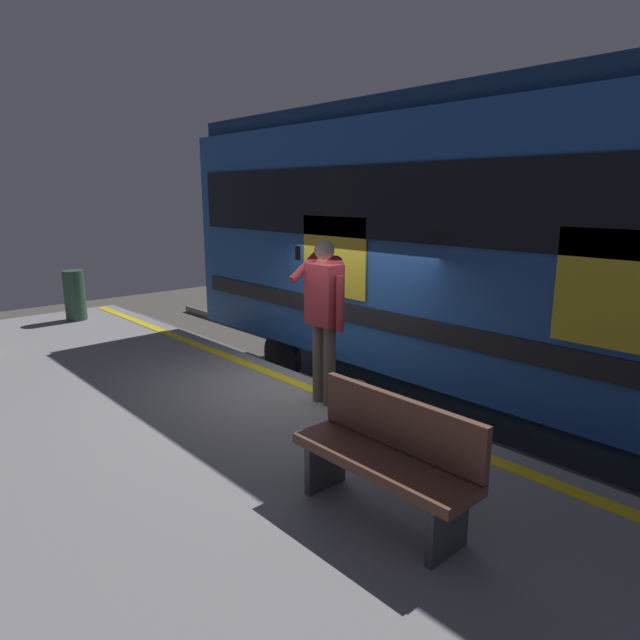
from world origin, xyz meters
TOP-DOWN VIEW (x-y plane):
  - ground_plane at (0.00, 0.00)m, footprint 24.37×24.37m
  - platform at (0.00, 2.20)m, footprint 13.48×4.40m
  - safety_line at (0.00, 0.30)m, footprint 13.21×0.16m
  - track_rail_near at (0.00, -1.41)m, footprint 17.52×0.08m
  - track_rail_far at (0.00, -2.84)m, footprint 17.52×0.08m
  - train_carriage at (-1.36, -2.12)m, footprint 10.41×3.06m
  - passenger at (-0.52, 0.47)m, footprint 0.57×0.55m
  - handbag at (-1.06, 0.55)m, footprint 0.31×0.28m
  - bench at (-2.50, 1.67)m, footprint 1.48×0.44m
  - trash_bin at (5.77, 1.08)m, footprint 0.38×0.38m

SIDE VIEW (x-z plane):
  - ground_plane at x=0.00m, z-range 0.00..0.00m
  - track_rail_near at x=0.00m, z-range 0.00..0.16m
  - track_rail_far at x=0.00m, z-range 0.00..0.16m
  - platform at x=0.00m, z-range 0.00..0.87m
  - safety_line at x=0.00m, z-range 0.87..0.88m
  - handbag at x=-1.06m, z-range 0.85..1.25m
  - trash_bin at x=5.77m, z-range 0.87..1.81m
  - bench at x=-2.50m, z-range 0.91..1.81m
  - passenger at x=-0.52m, z-range 1.04..2.90m
  - train_carriage at x=-1.36m, z-range 0.54..4.76m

